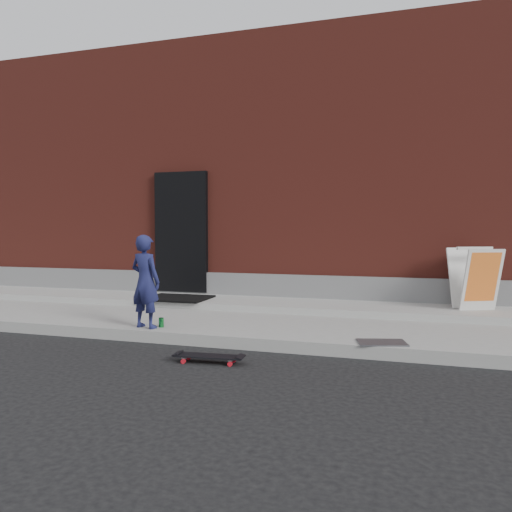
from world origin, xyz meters
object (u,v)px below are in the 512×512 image
at_px(child, 145,281).
at_px(soda_can, 161,323).
at_px(skateboard, 209,357).
at_px(pizza_sign, 475,278).

bearing_deg(child, soda_can, -139.74).
bearing_deg(skateboard, pizza_sign, 46.47).
bearing_deg(soda_can, skateboard, -41.43).
xyz_separation_m(pizza_sign, soda_can, (-4.07, -2.20, -0.51)).
distance_m(child, soda_can, 0.59).
relative_size(skateboard, soda_can, 6.16).
relative_size(pizza_sign, soda_can, 7.55).
xyz_separation_m(child, pizza_sign, (4.25, 2.29, -0.04)).
bearing_deg(pizza_sign, child, -151.68).
relative_size(child, pizza_sign, 1.31).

